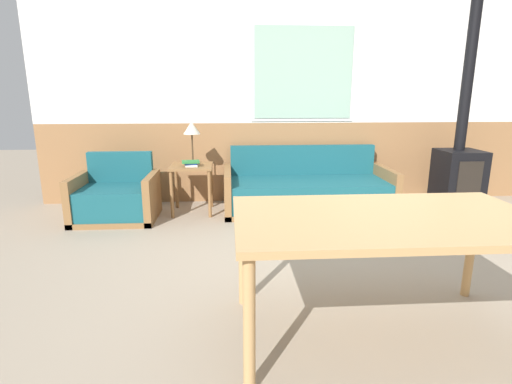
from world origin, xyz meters
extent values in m
plane|color=gray|center=(0.00, 0.00, 0.00)|extent=(16.00, 16.00, 0.00)
cube|color=#996B42|center=(0.00, 2.63, 0.52)|extent=(7.20, 0.06, 1.05)
cube|color=white|center=(0.00, 2.63, 1.87)|extent=(7.20, 0.06, 1.65)
cube|color=white|center=(-0.17, 2.59, 1.68)|extent=(1.34, 0.01, 1.22)
cube|color=#99BCA8|center=(-0.17, 2.58, 1.68)|extent=(1.26, 0.02, 1.14)
cube|color=olive|center=(-0.17, 2.09, 0.03)|extent=(2.05, 0.86, 0.06)
cube|color=#195660|center=(-0.17, 2.07, 0.22)|extent=(1.89, 0.78, 0.32)
cube|color=#195660|center=(-0.17, 2.47, 0.58)|extent=(1.89, 0.10, 0.38)
cube|color=olive|center=(-1.15, 2.09, 0.26)|extent=(0.08, 0.86, 0.52)
cube|color=olive|center=(0.82, 2.09, 0.26)|extent=(0.08, 0.86, 0.52)
cube|color=olive|center=(-2.44, 1.86, 0.03)|extent=(0.92, 0.72, 0.06)
cube|color=#195660|center=(-2.44, 1.84, 0.22)|extent=(0.76, 0.64, 0.33)
cube|color=#195660|center=(-2.44, 2.17, 0.57)|extent=(0.76, 0.10, 0.36)
cube|color=olive|center=(-2.86, 1.86, 0.26)|extent=(0.08, 0.72, 0.53)
cube|color=olive|center=(-2.02, 1.86, 0.26)|extent=(0.08, 0.72, 0.53)
cube|color=olive|center=(-1.59, 2.09, 0.57)|extent=(0.50, 0.50, 0.03)
cylinder|color=olive|center=(-1.81, 1.87, 0.28)|extent=(0.04, 0.04, 0.56)
cylinder|color=olive|center=(-1.37, 1.87, 0.28)|extent=(0.04, 0.04, 0.56)
cylinder|color=olive|center=(-1.81, 2.31, 0.28)|extent=(0.04, 0.04, 0.56)
cylinder|color=olive|center=(-1.37, 2.31, 0.28)|extent=(0.04, 0.04, 0.56)
cylinder|color=#4C3823|center=(-1.57, 2.18, 0.60)|extent=(0.16, 0.16, 0.02)
cylinder|color=#4C3823|center=(-1.57, 2.18, 0.78)|extent=(0.02, 0.02, 0.34)
cone|color=beige|center=(-1.57, 2.18, 1.03)|extent=(0.20, 0.20, 0.15)
cube|color=white|center=(-1.57, 2.00, 0.60)|extent=(0.15, 0.11, 0.02)
cube|color=#234799|center=(-1.58, 2.00, 0.62)|extent=(0.15, 0.13, 0.02)
cube|color=#2D7F3D|center=(-1.58, 2.00, 0.65)|extent=(0.22, 0.17, 0.02)
cube|color=tan|center=(-0.24, -0.56, 0.74)|extent=(1.74, 0.97, 0.04)
cylinder|color=tan|center=(-1.05, -0.99, 0.36)|extent=(0.06, 0.06, 0.72)
cylinder|color=tan|center=(-1.05, -0.14, 0.36)|extent=(0.06, 0.06, 0.72)
cylinder|color=tan|center=(0.57, -0.14, 0.36)|extent=(0.06, 0.06, 0.72)
cylinder|color=black|center=(1.51, 1.82, 0.05)|extent=(0.04, 0.04, 0.10)
cylinder|color=black|center=(1.91, 1.82, 0.05)|extent=(0.04, 0.04, 0.10)
cylinder|color=black|center=(1.51, 2.21, 0.05)|extent=(0.04, 0.04, 0.10)
cylinder|color=black|center=(1.91, 2.21, 0.05)|extent=(0.04, 0.04, 0.10)
cube|color=black|center=(1.71, 2.01, 0.42)|extent=(0.49, 0.49, 0.65)
cube|color=black|center=(1.71, 1.76, 0.42)|extent=(0.30, 0.01, 0.45)
cylinder|color=black|center=(1.71, 2.06, 1.62)|extent=(0.13, 0.13, 1.75)
camera|label=1|loc=(-1.13, -2.67, 1.43)|focal=28.00mm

